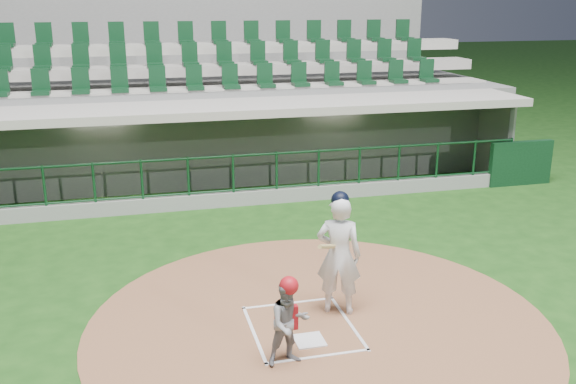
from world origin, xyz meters
name	(u,v)px	position (x,y,z in m)	size (l,w,h in m)	color
ground	(297,320)	(0.00, 0.00, 0.00)	(120.00, 120.00, 0.00)	#173E11
dirt_circle	(319,323)	(0.30, -0.20, 0.01)	(7.20, 7.20, 0.01)	brown
home_plate	(309,340)	(0.00, -0.70, 0.02)	(0.43, 0.43, 0.02)	silver
batter_box_chalk	(302,328)	(0.00, -0.30, 0.02)	(1.55, 1.80, 0.01)	white
dugout_structure	(224,150)	(0.08, 7.82, 0.96)	(16.40, 3.70, 3.00)	slate
seating_deck	(206,114)	(0.00, 10.91, 1.42)	(17.00, 6.72, 5.15)	slate
batter	(339,253)	(0.70, 0.10, 1.01)	(0.96, 1.00, 2.02)	white
catcher	(289,321)	(-0.44, -1.18, 0.65)	(0.64, 0.53, 1.29)	gray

